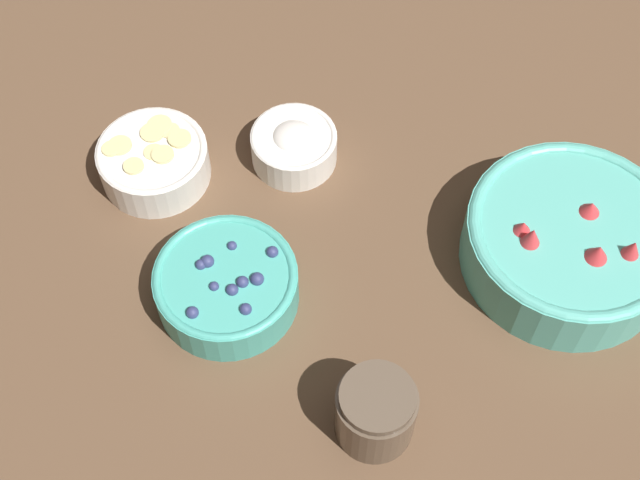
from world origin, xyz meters
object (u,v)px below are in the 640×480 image
(bowl_strawberries, at_px, (570,240))
(bowl_cream, at_px, (294,144))
(bowl_blueberries, at_px, (227,284))
(bowl_bananas, at_px, (153,159))
(jar_chocolate, at_px, (375,413))

(bowl_strawberries, bearing_deg, bowl_cream, -157.75)
(bowl_blueberries, height_order, bowl_bananas, bowl_blueberries)
(bowl_bananas, bearing_deg, jar_chocolate, -4.02)
(bowl_strawberries, height_order, jar_chocolate, bowl_strawberries)
(bowl_bananas, height_order, bowl_cream, same)
(bowl_bananas, bearing_deg, bowl_strawberries, 33.32)
(bowl_strawberries, distance_m, bowl_cream, 0.36)
(bowl_strawberries, bearing_deg, bowl_bananas, -146.68)
(bowl_cream, bearing_deg, bowl_blueberries, -62.05)
(bowl_strawberries, xyz_separation_m, bowl_cream, (-0.34, -0.14, -0.02))
(bowl_blueberries, distance_m, bowl_bananas, 0.21)
(bowl_strawberries, xyz_separation_m, jar_chocolate, (-0.00, -0.32, -0.01))
(bowl_bananas, relative_size, jar_chocolate, 1.61)
(bowl_strawberries, bearing_deg, bowl_blueberries, -124.92)
(bowl_bananas, distance_m, bowl_cream, 0.18)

